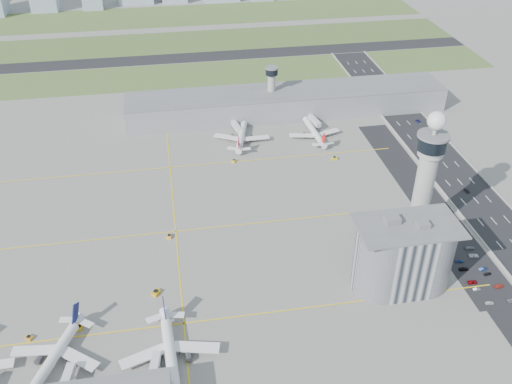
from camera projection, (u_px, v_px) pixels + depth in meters
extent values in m
plane|color=gray|center=(269.00, 263.00, 254.61)|extent=(1000.00, 1000.00, 0.00)
cube|color=#455C2B|center=(188.00, 75.00, 436.15)|extent=(480.00, 50.00, 0.08)
cube|color=#49622E|center=(182.00, 42.00, 497.61)|extent=(480.00, 60.00, 0.08)
cube|color=#556C33|center=(177.00, 16.00, 563.17)|extent=(480.00, 70.00, 0.08)
cube|color=black|center=(185.00, 58.00, 466.46)|extent=(480.00, 22.00, 0.10)
cube|color=black|center=(507.00, 236.00, 270.76)|extent=(28.00, 500.00, 0.10)
cube|color=#9E9E99|center=(479.00, 238.00, 268.48)|extent=(0.60, 500.00, 1.20)
cube|color=black|center=(468.00, 255.00, 259.05)|extent=(18.00, 260.00, 0.08)
cube|color=black|center=(476.00, 273.00, 248.93)|extent=(20.00, 44.00, 0.10)
cube|color=yellow|center=(184.00, 323.00, 224.40)|extent=(260.00, 0.60, 0.01)
cube|color=yellow|center=(176.00, 231.00, 273.56)|extent=(260.00, 0.60, 0.01)
cube|color=yellow|center=(170.00, 168.00, 322.73)|extent=(260.00, 0.60, 0.01)
cube|color=yellow|center=(176.00, 231.00, 273.56)|extent=(0.60, 260.00, 0.01)
cylinder|color=#ADAAA5|center=(423.00, 193.00, 257.96)|extent=(8.40, 8.40, 48.00)
cylinder|color=#ADAAA5|center=(431.00, 151.00, 245.73)|extent=(11.00, 11.00, 4.00)
cylinder|color=black|center=(432.00, 143.00, 243.51)|extent=(13.00, 13.00, 6.00)
cylinder|color=slate|center=(434.00, 135.00, 241.57)|extent=(14.00, 14.00, 1.00)
cylinder|color=#ADAAA5|center=(435.00, 130.00, 240.18)|extent=(1.60, 1.60, 5.00)
sphere|color=white|center=(437.00, 121.00, 237.68)|extent=(8.00, 8.00, 8.00)
cylinder|color=#ADAAA5|center=(271.00, 93.00, 373.97)|extent=(5.00, 5.00, 28.00)
cylinder|color=black|center=(272.00, 72.00, 365.63)|extent=(8.00, 8.00, 4.00)
cylinder|color=slate|center=(272.00, 68.00, 364.25)|extent=(8.60, 8.60, 0.80)
cube|color=#B2B2B7|center=(403.00, 256.00, 235.56)|extent=(18.00, 24.00, 30.00)
cylinder|color=#B2B2B7|center=(382.00, 258.00, 234.29)|extent=(24.00, 24.00, 30.00)
cylinder|color=#B2B2B7|center=(424.00, 253.00, 236.83)|extent=(24.00, 24.00, 30.00)
cube|color=slate|center=(409.00, 226.00, 227.00)|extent=(42.00, 24.00, 0.80)
cube|color=slate|center=(392.00, 220.00, 227.73)|extent=(6.00, 5.00, 3.00)
cube|color=slate|center=(423.00, 225.00, 225.35)|extent=(5.00, 4.00, 2.40)
cube|color=gray|center=(287.00, 102.00, 377.35)|extent=(210.00, 32.00, 15.00)
cube|color=slate|center=(287.00, 91.00, 372.96)|extent=(210.00, 32.00, 0.80)
imported|color=silver|center=(490.00, 303.00, 232.99)|extent=(3.58, 1.61, 1.20)
imported|color=#9F9F9F|center=(477.00, 289.00, 239.80)|extent=(3.61, 1.72, 1.14)
imported|color=maroon|center=(472.00, 282.00, 243.26)|extent=(4.33, 2.06, 1.19)
imported|color=black|center=(464.00, 269.00, 250.21)|extent=(4.39, 1.89, 1.26)
imported|color=navy|center=(459.00, 261.00, 254.58)|extent=(3.80, 1.78, 1.26)
imported|color=silver|center=(451.00, 252.00, 259.91)|extent=(3.59, 1.52, 1.15)
imported|color=gray|center=(512.00, 300.00, 234.17)|extent=(4.05, 2.05, 1.10)
imported|color=#B73126|center=(499.00, 286.00, 241.20)|extent=(4.72, 2.48, 1.31)
imported|color=black|center=(488.00, 274.00, 247.64)|extent=(3.64, 1.94, 1.18)
imported|color=navy|center=(483.00, 269.00, 250.14)|extent=(4.10, 1.84, 1.31)
imported|color=white|center=(474.00, 256.00, 257.71)|extent=(4.75, 2.67, 1.25)
imported|color=slate|center=(470.00, 248.00, 262.25)|extent=(4.45, 1.89, 1.28)
imported|color=black|center=(467.00, 191.00, 301.92)|extent=(1.46, 4.03, 1.32)
imported|color=navy|center=(418.00, 121.00, 369.67)|extent=(2.19, 4.53, 1.24)
imported|color=slate|center=(368.00, 87.00, 416.25)|extent=(1.90, 3.96, 1.31)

